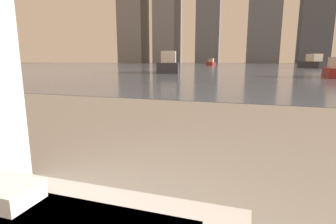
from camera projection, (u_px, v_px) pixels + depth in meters
name	position (u px, v px, depth m)	size (l,w,h in m)	color
towel_stack	(3.00, 192.00, 1.10)	(0.29, 0.18, 0.08)	white
harbor_water	(249.00, 66.00, 58.28)	(180.00, 110.00, 0.01)	slate
harbor_boat_0	(336.00, 70.00, 17.21)	(1.58, 3.60, 1.31)	maroon
harbor_boat_1	(169.00, 65.00, 23.99)	(3.00, 5.41, 1.92)	#2D2D33
harbor_boat_2	(314.00, 63.00, 39.62)	(3.84, 5.88, 2.09)	#2D2D33
harbor_boat_4	(211.00, 63.00, 61.29)	(1.68, 4.29, 1.58)	maroon
harbor_boat_5	(318.00, 63.00, 64.31)	(3.30, 4.30, 1.55)	#2D2D33
skyline_tower_0	(133.00, 23.00, 123.32)	(12.13, 10.28, 36.90)	slate
skyline_tower_1	(167.00, 14.00, 117.60)	(9.98, 13.04, 43.25)	slate
skyline_tower_3	(264.00, 22.00, 106.16)	(12.69, 8.99, 33.15)	slate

